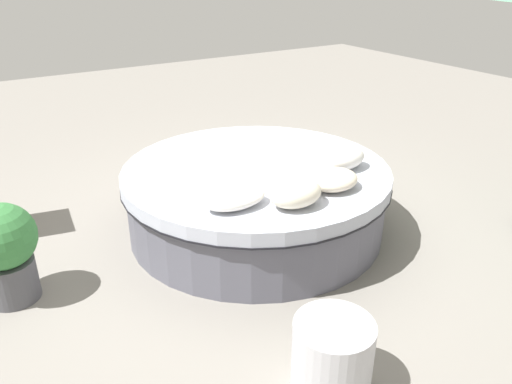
# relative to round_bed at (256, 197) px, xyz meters

# --- Properties ---
(ground_plane) EXTENTS (16.00, 16.00, 0.00)m
(ground_plane) POSITION_rel_round_bed_xyz_m (0.00, 0.00, -0.32)
(ground_plane) COLOR gray
(round_bed) EXTENTS (2.41, 2.41, 0.62)m
(round_bed) POSITION_rel_round_bed_xyz_m (0.00, 0.00, 0.00)
(round_bed) COLOR #595966
(round_bed) RESTS_ON ground_plane
(throw_pillow_0) EXTENTS (0.50, 0.31, 0.14)m
(throw_pillow_0) POSITION_rel_round_bed_xyz_m (-0.55, -0.58, 0.37)
(throw_pillow_0) COLOR white
(throw_pillow_0) RESTS_ON round_bed
(throw_pillow_1) EXTENTS (0.43, 0.31, 0.21)m
(throw_pillow_1) POSITION_rel_round_bed_xyz_m (-0.16, -0.81, 0.41)
(throw_pillow_1) COLOR beige
(throw_pillow_1) RESTS_ON round_bed
(throw_pillow_2) EXTENTS (0.44, 0.36, 0.16)m
(throw_pillow_2) POSITION_rel_round_bed_xyz_m (0.28, -0.72, 0.38)
(throw_pillow_2) COLOR beige
(throw_pillow_2) RESTS_ON round_bed
(throw_pillow_3) EXTENTS (0.46, 0.28, 0.21)m
(throw_pillow_3) POSITION_rel_round_bed_xyz_m (0.62, -0.45, 0.41)
(throw_pillow_3) COLOR white
(throw_pillow_3) RESTS_ON round_bed
(planter) EXTENTS (0.49, 0.49, 0.78)m
(planter) POSITION_rel_round_bed_xyz_m (-2.11, 0.05, 0.11)
(planter) COLOR #4C4C51
(planter) RESTS_ON ground_plane
(side_table) EXTENTS (0.48, 0.48, 0.46)m
(side_table) POSITION_rel_round_bed_xyz_m (-0.66, -1.88, -0.09)
(side_table) COLOR #B7B7BC
(side_table) RESTS_ON ground_plane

